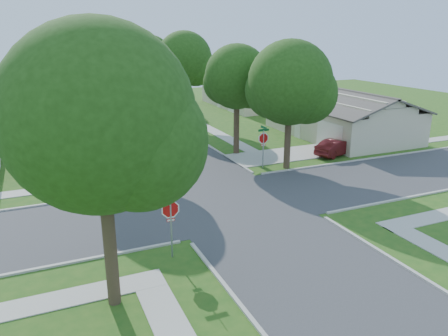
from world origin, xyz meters
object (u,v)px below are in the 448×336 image
at_px(stop_sign_sw, 171,212).
at_px(car_curb_west, 81,96).
at_px(tree_e_far, 151,58).
at_px(house_ne_near, 340,119).
at_px(tree_sw_corner, 102,126).
at_px(tree_e_near, 237,80).
at_px(stop_sign_ne, 263,140).
at_px(tree_e_mid, 185,62).
at_px(car_driveway, 336,147).
at_px(car_curb_east, 164,114).
at_px(tree_w_near, 108,79).
at_px(tree_w_mid, 85,62).
at_px(house_ne_far, 250,94).
at_px(tree_ne_corner, 291,87).
at_px(tree_w_far, 72,64).

xyz_separation_m(stop_sign_sw, car_curb_west, (1.50, 46.59, -1.36)).
height_order(tree_e_far, house_ne_near, tree_e_far).
height_order(tree_e_far, tree_sw_corner, tree_sw_corner).
bearing_deg(tree_e_near, car_curb_west, 103.59).
bearing_deg(stop_sign_ne, tree_e_far, 89.90).
distance_m(tree_e_mid, car_driveway, 17.82).
bearing_deg(tree_e_far, car_curb_east, -98.74).
distance_m(tree_e_near, tree_sw_corner, 20.12).
distance_m(tree_w_near, car_curb_west, 33.36).
xyz_separation_m(tree_w_mid, car_curb_west, (1.44, 20.88, -5.82)).
xyz_separation_m(tree_e_mid, tree_w_near, (-9.40, -12.00, -0.14)).
xyz_separation_m(tree_e_far, car_curb_east, (-1.55, -10.10, -5.26)).
height_order(stop_sign_ne, tree_e_far, tree_e_far).
height_order(tree_sw_corner, car_driveway, tree_sw_corner).
xyz_separation_m(tree_w_mid, house_ne_far, (20.63, 7.99, -4.97)).
height_order(stop_sign_ne, house_ne_near, house_ne_near).
bearing_deg(tree_sw_corner, house_ne_far, 56.94).
xyz_separation_m(tree_e_mid, car_curb_west, (-7.96, 20.88, -5.58)).
relative_size(tree_e_far, car_driveway, 2.28).
bearing_deg(tree_e_far, tree_ne_corner, -86.91).
height_order(tree_w_mid, car_curb_west, tree_w_mid).
height_order(tree_ne_corner, house_ne_near, tree_ne_corner).
bearing_deg(tree_ne_corner, house_ne_near, 35.18).
distance_m(tree_w_near, car_curb_east, 17.68).
xyz_separation_m(tree_ne_corner, car_curb_west, (-9.56, 37.68, -4.92)).
bearing_deg(tree_sw_corner, tree_e_mid, 66.47).
distance_m(tree_e_far, tree_sw_corner, 42.77).
bearing_deg(tree_e_mid, stop_sign_sw, -110.20).
xyz_separation_m(house_ne_far, car_curb_east, (-12.79, -5.09, -0.79)).
distance_m(stop_sign_sw, car_curb_west, 46.63).
bearing_deg(tree_w_far, tree_w_near, -89.99).
xyz_separation_m(tree_w_far, tree_ne_corner, (11.01, -29.80, 0.09)).
relative_size(stop_sign_sw, house_ne_far, 0.22).
distance_m(tree_e_far, tree_ne_corner, 29.85).
xyz_separation_m(stop_sign_ne, house_ne_far, (11.29, 24.30, -0.51)).
bearing_deg(car_curb_east, tree_w_far, 125.54).
xyz_separation_m(house_ne_near, car_curb_east, (-12.79, 12.91, -0.79)).
relative_size(stop_sign_sw, tree_w_near, 0.33).
height_order(tree_e_near, house_ne_near, tree_e_near).
distance_m(tree_e_far, car_driveway, 29.78).
bearing_deg(car_curb_west, car_curb_east, 103.36).
bearing_deg(tree_e_far, tree_w_far, -180.00).
height_order(car_curb_east, car_curb_west, car_curb_east).
bearing_deg(tree_w_far, car_driveway, -60.46).
bearing_deg(car_driveway, stop_sign_ne, 79.71).
height_order(tree_w_mid, tree_w_far, tree_w_mid).
height_order(tree_e_mid, house_ne_near, tree_e_mid).
bearing_deg(house_ne_near, car_curb_west, 121.85).
relative_size(tree_e_near, tree_e_mid, 0.90).
xyz_separation_m(tree_w_near, car_curb_east, (7.84, 14.90, -5.39)).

